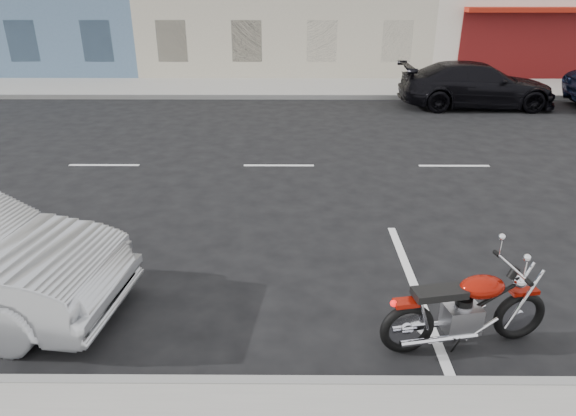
# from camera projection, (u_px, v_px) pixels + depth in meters

# --- Properties ---
(ground) EXTENTS (120.00, 120.00, 0.00)m
(ground) POSITION_uv_depth(u_px,v_px,m) (366.00, 166.00, 11.69)
(ground) COLOR black
(ground) RESTS_ON ground
(sidewalk_far) EXTENTS (80.00, 3.40, 0.15)m
(sidewalk_far) POSITION_uv_depth(u_px,v_px,m) (206.00, 88.00, 19.62)
(sidewalk_far) COLOR gray
(sidewalk_far) RESTS_ON ground
(curb_far) EXTENTS (80.00, 0.12, 0.16)m
(curb_far) POSITION_uv_depth(u_px,v_px,m) (198.00, 97.00, 18.07)
(curb_far) COLOR gray
(curb_far) RESTS_ON ground
(motorcycle) EXTENTS (2.00, 0.73, 1.01)m
(motorcycle) POSITION_uv_depth(u_px,v_px,m) (523.00, 305.00, 5.92)
(motorcycle) COLOR black
(motorcycle) RESTS_ON ground
(car_far) EXTENTS (4.98, 2.05, 1.44)m
(car_far) POSITION_uv_depth(u_px,v_px,m) (476.00, 85.00, 16.73)
(car_far) COLOR black
(car_far) RESTS_ON ground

